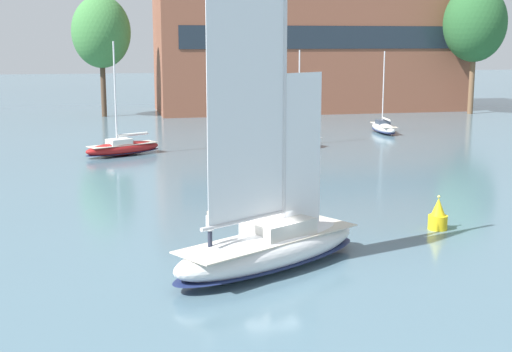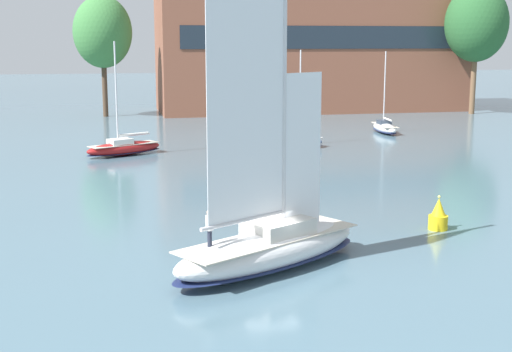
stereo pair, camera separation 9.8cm
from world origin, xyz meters
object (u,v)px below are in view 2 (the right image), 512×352
object	(u,v)px
sailboat_main	(270,244)
channel_buoy	(438,216)
tree_shore_left	(103,32)
sailboat_moored_near_marina	(385,127)
sailboat_moored_far_slip	(124,148)
tree_shore_right	(476,24)
sailboat_moored_mid_channel	(296,138)

from	to	relation	value
sailboat_main	channel_buoy	xyz separation A→B (m)	(10.65, 4.68, -0.40)
tree_shore_left	sailboat_moored_near_marina	world-z (taller)	tree_shore_left
sailboat_main	channel_buoy	world-z (taller)	sailboat_main
tree_shore_left	sailboat_main	xyz separation A→B (m)	(6.96, -69.24, -10.19)
sailboat_moored_near_marina	sailboat_main	bearing A→B (deg)	-118.02
sailboat_main	sailboat_moored_far_slip	distance (m)	35.08
sailboat_moored_far_slip	tree_shore_right	bearing A→B (deg)	28.91
sailboat_main	sailboat_moored_far_slip	world-z (taller)	sailboat_main
sailboat_moored_near_marina	sailboat_moored_far_slip	distance (m)	31.09
tree_shore_left	sailboat_main	world-z (taller)	tree_shore_left
sailboat_main	sailboat_moored_near_marina	xyz separation A→B (m)	(23.83, 44.77, -0.54)
tree_shore_left	channel_buoy	bearing A→B (deg)	-74.74
tree_shore_left	sailboat_moored_far_slip	size ratio (longest dim) A/B	1.59
sailboat_moored_near_marina	channel_buoy	size ratio (longest dim) A/B	4.71
sailboat_moored_near_marina	sailboat_moored_mid_channel	world-z (taller)	sailboat_moored_mid_channel
tree_shore_right	sailboat_moored_mid_channel	world-z (taller)	tree_shore_right
sailboat_moored_far_slip	sailboat_moored_mid_channel	bearing A→B (deg)	10.54
sailboat_moored_near_marina	sailboat_moored_mid_channel	distance (m)	14.13
sailboat_moored_mid_channel	tree_shore_right	bearing A→B (deg)	36.68
tree_shore_right	sailboat_moored_far_slip	size ratio (longest dim) A/B	1.76
tree_shore_left	tree_shore_right	distance (m)	51.49
tree_shore_right	sailboat_moored_far_slip	world-z (taller)	tree_shore_right
tree_shore_left	sailboat_moored_near_marina	xyz separation A→B (m)	(30.79, -24.47, -10.74)
tree_shore_left	tree_shore_right	size ratio (longest dim) A/B	0.90
sailboat_moored_mid_channel	channel_buoy	bearing A→B (deg)	-91.50
tree_shore_right	sailboat_moored_mid_channel	distance (m)	42.22
sailboat_main	sailboat_moored_mid_channel	distance (m)	39.53
sailboat_moored_far_slip	sailboat_moored_near_marina	bearing A→B (deg)	19.03
sailboat_moored_mid_channel	sailboat_moored_far_slip	xyz separation A→B (m)	(-17.09, -3.18, 0.06)
sailboat_moored_far_slip	sailboat_main	bearing A→B (deg)	-80.87
tree_shore_right	sailboat_moored_far_slip	distance (m)	57.86
sailboat_moored_near_marina	channel_buoy	distance (m)	42.20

